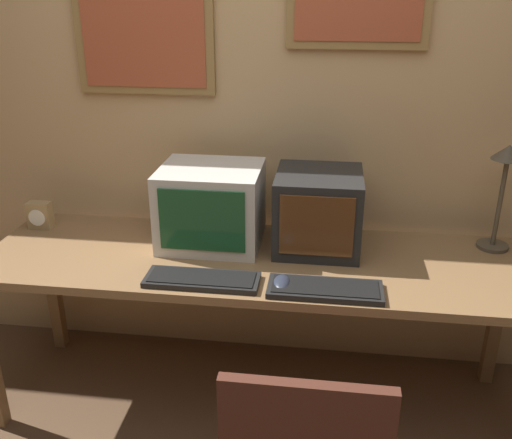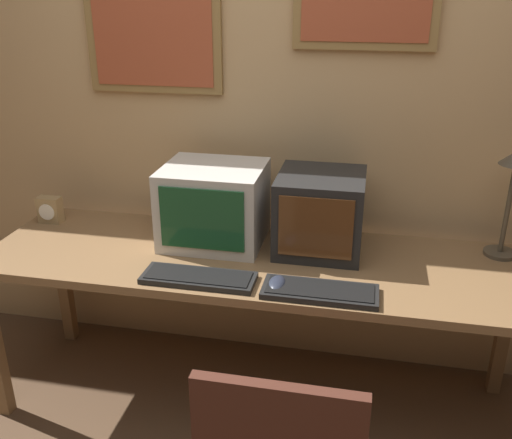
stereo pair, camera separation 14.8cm
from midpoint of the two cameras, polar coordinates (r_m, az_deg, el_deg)
wall_back at (r=2.64m, az=3.67°, el=11.62°), size 8.00×0.08×2.60m
desk at (r=2.42m, az=1.76°, el=-5.26°), size 2.29×0.70×0.75m
monitor_left at (r=2.47m, az=-2.50°, el=1.48°), size 0.43×0.38×0.34m
monitor_right at (r=2.42m, az=8.16°, el=0.69°), size 0.36×0.37×0.33m
keyboard_main at (r=2.21m, az=-3.84°, el=-5.86°), size 0.44×0.15×0.03m
keyboard_side at (r=2.13m, az=8.40°, el=-7.16°), size 0.43×0.16×0.03m
mouse_near_keyboard at (r=2.15m, az=4.10°, el=-6.46°), size 0.07×0.12×0.04m
desk_clock at (r=2.85m, az=-18.53°, el=0.91°), size 0.11×0.06×0.13m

